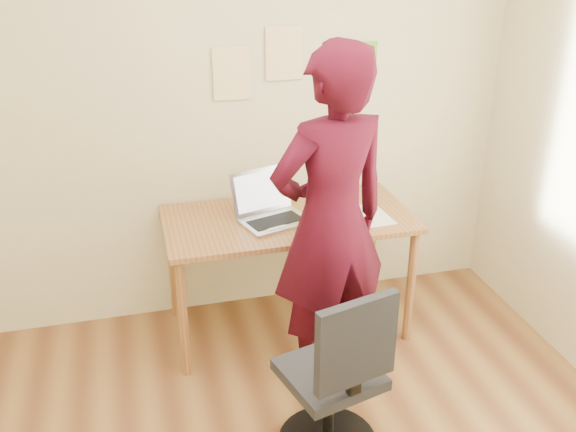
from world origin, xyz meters
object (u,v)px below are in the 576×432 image
object	(u,v)px
laptop	(270,210)
office_chair	(336,387)
desk	(288,231)
person	(330,223)
phone	(346,226)

from	to	relation	value
laptop	office_chair	distance (m)	1.12
desk	person	distance (m)	0.54
laptop	person	size ratio (longest dim) A/B	0.24
desk	person	bearing A→B (deg)	-78.57
desk	laptop	distance (m)	0.17
person	laptop	bearing A→B (deg)	-79.99
desk	laptop	xyz separation A→B (m)	(-0.10, -0.01, 0.14)
desk	office_chair	bearing A→B (deg)	-92.83
desk	office_chair	distance (m)	1.09
desk	office_chair	world-z (taller)	office_chair
phone	person	bearing A→B (deg)	-140.41
laptop	office_chair	size ratio (longest dim) A/B	0.49
phone	desk	bearing A→B (deg)	126.40
phone	person	xyz separation A→B (m)	(-0.18, -0.26, 0.16)
laptop	office_chair	world-z (taller)	laptop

